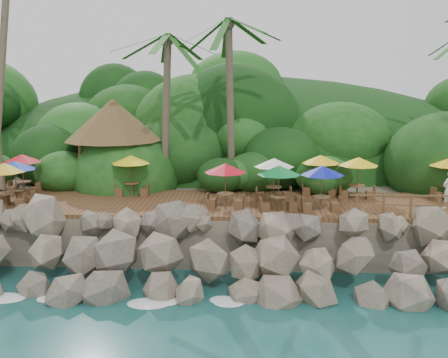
{
  "coord_description": "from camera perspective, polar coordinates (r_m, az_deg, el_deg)",
  "views": [
    {
      "loc": [
        1.16,
        -16.73,
        7.83
      ],
      "look_at": [
        0.0,
        6.0,
        3.4
      ],
      "focal_mm": 40.74,
      "sensor_mm": 36.0,
      "label": 1
    }
  ],
  "objects": [
    {
      "name": "ground",
      "position": [
        18.51,
        -0.98,
        -14.01
      ],
      "size": [
        140.0,
        140.0,
        0.0
      ],
      "primitive_type": "plane",
      "color": "#19514F",
      "rests_on": "ground"
    },
    {
      "name": "land_base",
      "position": [
        33.45,
        0.87,
        -0.69
      ],
      "size": [
        32.0,
        25.2,
        2.1
      ],
      "primitive_type": "cube",
      "color": "gray",
      "rests_on": "ground"
    },
    {
      "name": "jungle_hill",
      "position": [
        41.0,
        1.25,
        -0.0
      ],
      "size": [
        44.8,
        28.0,
        15.4
      ],
      "primitive_type": "ellipsoid",
      "color": "#143811",
      "rests_on": "ground"
    },
    {
      "name": "seawall",
      "position": [
        19.92,
        -0.59,
        -8.58
      ],
      "size": [
        29.0,
        4.0,
        2.3
      ],
      "primitive_type": null,
      "color": "gray",
      "rests_on": "ground"
    },
    {
      "name": "terrace",
      "position": [
        23.45,
        0.0,
        -2.88
      ],
      "size": [
        26.0,
        5.0,
        0.2
      ],
      "primitive_type": "cube",
      "color": "brown",
      "rests_on": "land_base"
    },
    {
      "name": "jungle_foliage",
      "position": [
        32.71,
        0.8,
        -2.84
      ],
      "size": [
        44.0,
        16.0,
        12.0
      ],
      "primitive_type": null,
      "color": "#143811",
      "rests_on": "ground"
    },
    {
      "name": "foam_line",
      "position": [
        18.77,
        -0.91,
        -13.54
      ],
      "size": [
        25.2,
        0.8,
        0.06
      ],
      "color": "white",
      "rests_on": "ground"
    },
    {
      "name": "palapa",
      "position": [
        27.55,
        -12.33,
        6.51
      ],
      "size": [
        5.15,
        5.15,
        4.6
      ],
      "color": "brown",
      "rests_on": "ground"
    },
    {
      "name": "dining_clusters",
      "position": [
        22.97,
        1.82,
        1.32
      ],
      "size": [
        23.56,
        4.98,
        2.01
      ],
      "color": "brown",
      "rests_on": "terrace"
    },
    {
      "name": "railing",
      "position": [
        22.33,
        22.95,
        -2.61
      ],
      "size": [
        7.2,
        0.1,
        1.0
      ],
      "color": "brown",
      "rests_on": "terrace"
    }
  ]
}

